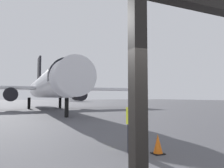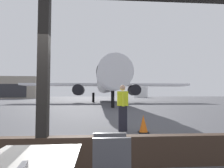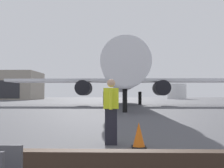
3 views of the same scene
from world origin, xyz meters
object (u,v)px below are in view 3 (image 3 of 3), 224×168
at_px(ground_crew_worker, 111,111).
at_px(traffic_cone, 139,136).
at_px(fuel_storage_tank, 177,91).
at_px(airplane, 123,78).
at_px(distant_hangar, 5,86).

height_order(ground_crew_worker, traffic_cone, ground_crew_worker).
relative_size(ground_crew_worker, fuel_storage_tank, 0.27).
relative_size(airplane, distant_hangar, 1.73).
height_order(airplane, ground_crew_worker, airplane).
relative_size(ground_crew_worker, distant_hangar, 0.09).
xyz_separation_m(ground_crew_worker, distant_hangar, (-32.85, 70.66, 3.10)).
bearing_deg(fuel_storage_tank, traffic_cone, -102.55).
distance_m(distant_hangar, fuel_storage_tank, 54.49).
bearing_deg(ground_crew_worker, fuel_storage_tank, 76.95).
distance_m(ground_crew_worker, distant_hangar, 77.98).
bearing_deg(fuel_storage_tank, distant_hangar, -164.75).
distance_m(airplane, distant_hangar, 55.43).
xyz_separation_m(airplane, distant_hangar, (-33.50, 44.16, 0.52)).
bearing_deg(fuel_storage_tank, ground_crew_worker, -103.05).
distance_m(airplane, fuel_storage_tank, 61.52).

